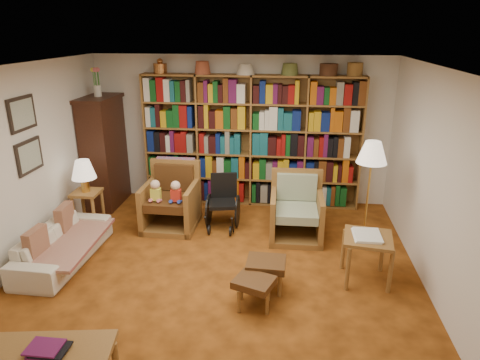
# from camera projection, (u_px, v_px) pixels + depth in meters

# --- Properties ---
(floor) EXTENTS (5.00, 5.00, 0.00)m
(floor) POSITION_uv_depth(u_px,v_px,m) (218.00, 272.00, 5.39)
(floor) COLOR #A35419
(floor) RESTS_ON ground
(ceiling) EXTENTS (5.00, 5.00, 0.00)m
(ceiling) POSITION_uv_depth(u_px,v_px,m) (213.00, 68.00, 4.55)
(ceiling) COLOR white
(ceiling) RESTS_ON wall_back
(wall_back) EXTENTS (5.00, 0.00, 5.00)m
(wall_back) POSITION_uv_depth(u_px,v_px,m) (241.00, 130.00, 7.31)
(wall_back) COLOR silver
(wall_back) RESTS_ON floor
(wall_front) EXTENTS (5.00, 0.00, 5.00)m
(wall_front) POSITION_uv_depth(u_px,v_px,m) (146.00, 313.00, 2.63)
(wall_front) COLOR silver
(wall_front) RESTS_ON floor
(wall_left) EXTENTS (0.00, 5.00, 5.00)m
(wall_left) POSITION_uv_depth(u_px,v_px,m) (15.00, 171.00, 5.24)
(wall_left) COLOR silver
(wall_left) RESTS_ON floor
(wall_right) EXTENTS (0.00, 5.00, 5.00)m
(wall_right) POSITION_uv_depth(u_px,v_px,m) (440.00, 188.00, 4.69)
(wall_right) COLOR silver
(wall_right) RESTS_ON floor
(bookshelf) EXTENTS (3.60, 0.30, 2.42)m
(bookshelf) POSITION_uv_depth(u_px,v_px,m) (251.00, 138.00, 7.15)
(bookshelf) COLOR olive
(bookshelf) RESTS_ON floor
(curio_cabinet) EXTENTS (0.50, 0.95, 2.40)m
(curio_cabinet) POSITION_uv_depth(u_px,v_px,m) (104.00, 151.00, 7.19)
(curio_cabinet) COLOR #391C0F
(curio_cabinet) RESTS_ON floor
(framed_pictures) EXTENTS (0.03, 0.52, 0.97)m
(framed_pictures) POSITION_uv_depth(u_px,v_px,m) (26.00, 135.00, 5.40)
(framed_pictures) COLOR black
(framed_pictures) RESTS_ON wall_left
(sofa) EXTENTS (1.62, 0.67, 0.47)m
(sofa) POSITION_uv_depth(u_px,v_px,m) (63.00, 245.00, 5.58)
(sofa) COLOR beige
(sofa) RESTS_ON floor
(sofa_throw) EXTENTS (0.83, 1.48, 0.04)m
(sofa_throw) POSITION_uv_depth(u_px,v_px,m) (66.00, 240.00, 5.55)
(sofa_throw) COLOR beige
(sofa_throw) RESTS_ON sofa
(cushion_left) EXTENTS (0.15, 0.38, 0.37)m
(cushion_left) POSITION_uv_depth(u_px,v_px,m) (65.00, 218.00, 5.85)
(cushion_left) COLOR maroon
(cushion_left) RESTS_ON sofa
(cushion_right) EXTENTS (0.13, 0.36, 0.36)m
(cushion_right) POSITION_uv_depth(u_px,v_px,m) (36.00, 242.00, 5.19)
(cushion_right) COLOR maroon
(cushion_right) RESTS_ON sofa
(side_table_lamp) EXTENTS (0.40, 0.40, 0.60)m
(side_table_lamp) POSITION_uv_depth(u_px,v_px,m) (87.00, 202.00, 6.43)
(side_table_lamp) COLOR olive
(side_table_lamp) RESTS_ON floor
(table_lamp) EXTENTS (0.36, 0.36, 0.49)m
(table_lamp) POSITION_uv_depth(u_px,v_px,m) (83.00, 170.00, 6.26)
(table_lamp) COLOR gold
(table_lamp) RESTS_ON side_table_lamp
(armchair_leather) EXTENTS (0.79, 0.85, 1.00)m
(armchair_leather) POSITION_uv_depth(u_px,v_px,m) (172.00, 200.00, 6.58)
(armchair_leather) COLOR olive
(armchair_leather) RESTS_ON floor
(armchair_sage) EXTENTS (0.77, 0.80, 0.94)m
(armchair_sage) POSITION_uv_depth(u_px,v_px,m) (296.00, 212.00, 6.26)
(armchair_sage) COLOR olive
(armchair_sage) RESTS_ON floor
(wheelchair) EXTENTS (0.47, 0.66, 0.82)m
(wheelchair) POSITION_uv_depth(u_px,v_px,m) (223.00, 203.00, 6.53)
(wheelchair) COLOR black
(wheelchair) RESTS_ON floor
(floor_lamp) EXTENTS (0.40, 0.40, 1.52)m
(floor_lamp) POSITION_uv_depth(u_px,v_px,m) (372.00, 157.00, 5.61)
(floor_lamp) COLOR gold
(floor_lamp) RESTS_ON floor
(side_table_papers) EXTENTS (0.63, 0.63, 0.62)m
(side_table_papers) POSITION_uv_depth(u_px,v_px,m) (368.00, 243.00, 5.06)
(side_table_papers) COLOR olive
(side_table_papers) RESTS_ON floor
(footstool_a) EXTENTS (0.50, 0.47, 0.35)m
(footstool_a) POSITION_uv_depth(u_px,v_px,m) (254.00, 284.00, 4.63)
(footstool_a) COLOR #553216
(footstool_a) RESTS_ON floor
(footstool_b) EXTENTS (0.46, 0.39, 0.38)m
(footstool_b) POSITION_uv_depth(u_px,v_px,m) (266.00, 266.00, 4.94)
(footstool_b) COLOR #553216
(footstool_b) RESTS_ON floor
(coffee_table) EXTENTS (1.11, 0.68, 0.45)m
(coffee_table) POSITION_uv_depth(u_px,v_px,m) (48.00, 356.00, 3.53)
(coffee_table) COLOR olive
(coffee_table) RESTS_ON floor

